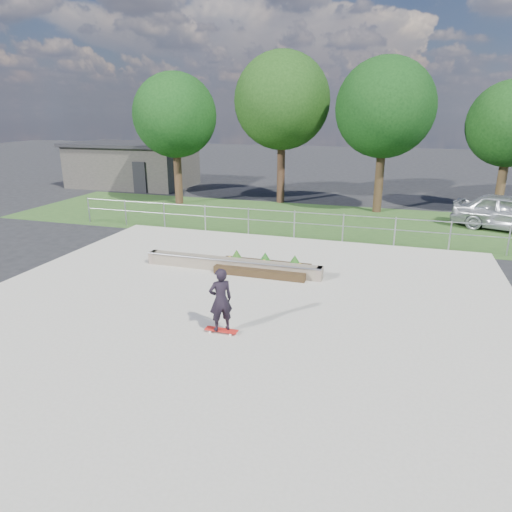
% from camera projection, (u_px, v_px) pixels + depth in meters
% --- Properties ---
extents(ground, '(120.00, 120.00, 0.00)m').
position_uv_depth(ground, '(232.00, 311.00, 12.22)').
color(ground, black).
rests_on(ground, ground).
extents(grass_verge, '(30.00, 8.00, 0.02)m').
position_uv_depth(grass_verge, '(310.00, 220.00, 22.23)').
color(grass_verge, '#27461C').
rests_on(grass_verge, ground).
extents(concrete_slab, '(15.00, 15.00, 0.06)m').
position_uv_depth(concrete_slab, '(232.00, 310.00, 12.22)').
color(concrete_slab, '#A19D8F').
rests_on(concrete_slab, ground).
extents(fence, '(20.06, 0.06, 1.20)m').
position_uv_depth(fence, '(294.00, 221.00, 18.81)').
color(fence, '#97999F').
rests_on(fence, ground).
extents(building, '(8.40, 5.40, 3.00)m').
position_uv_depth(building, '(133.00, 164.00, 32.09)').
color(building, '#312F2B').
rests_on(building, ground).
extents(tree_far_left, '(4.55, 4.55, 7.15)m').
position_uv_depth(tree_far_left, '(175.00, 116.00, 24.83)').
color(tree_far_left, '#342014').
rests_on(tree_far_left, ground).
extents(tree_mid_left, '(5.25, 5.25, 8.25)m').
position_uv_depth(tree_mid_left, '(282.00, 101.00, 24.87)').
color(tree_mid_left, black).
rests_on(tree_mid_left, ground).
extents(tree_mid_right, '(4.90, 4.90, 7.70)m').
position_uv_depth(tree_mid_right, '(385.00, 108.00, 22.52)').
color(tree_mid_right, black).
rests_on(tree_mid_right, ground).
extents(tree_far_right, '(4.20, 4.20, 6.60)m').
position_uv_depth(tree_far_right, '(511.00, 124.00, 22.42)').
color(tree_far_right, '#372616').
rests_on(tree_far_right, ground).
extents(grind_ledge, '(6.00, 0.44, 0.43)m').
position_uv_depth(grind_ledge, '(232.00, 265.00, 15.04)').
color(grind_ledge, '#665A4B').
rests_on(grind_ledge, concrete_slab).
extents(planter_bed, '(3.00, 1.20, 0.61)m').
position_uv_depth(planter_bed, '(263.00, 266.00, 14.94)').
color(planter_bed, black).
rests_on(planter_bed, concrete_slab).
extents(skateboarder, '(0.80, 0.64, 1.63)m').
position_uv_depth(skateboarder, '(221.00, 300.00, 10.62)').
color(skateboarder, white).
rests_on(skateboarder, concrete_slab).
extents(parked_car, '(5.14, 3.43, 1.62)m').
position_uv_depth(parked_car, '(511.00, 213.00, 20.14)').
color(parked_car, '#A5A9AF').
rests_on(parked_car, ground).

